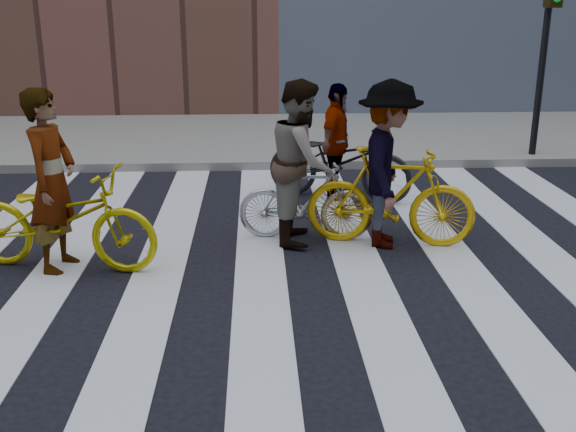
{
  "coord_description": "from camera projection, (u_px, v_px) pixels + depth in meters",
  "views": [
    {
      "loc": [
        -0.58,
        -6.25,
        2.84
      ],
      "look_at": [
        -0.26,
        0.3,
        0.7
      ],
      "focal_mm": 42.0,
      "sensor_mm": 36.0,
      "label": 1
    }
  ],
  "objects": [
    {
      "name": "ground",
      "position": [
        315.0,
        290.0,
        6.85
      ],
      "size": [
        100.0,
        100.0,
        0.0
      ],
      "primitive_type": "plane",
      "color": "black",
      "rests_on": "ground"
    },
    {
      "name": "sidewalk_far",
      "position": [
        283.0,
        137.0,
        13.95
      ],
      "size": [
        100.0,
        5.0,
        0.15
      ],
      "primitive_type": "cube",
      "color": "gray",
      "rests_on": "ground"
    },
    {
      "name": "zebra_crosswalk",
      "position": [
        315.0,
        290.0,
        6.84
      ],
      "size": [
        8.25,
        10.0,
        0.01
      ],
      "color": "silver",
      "rests_on": "ground"
    },
    {
      "name": "traffic_signal",
      "position": [
        548.0,
        32.0,
        11.4
      ],
      "size": [
        0.22,
        0.42,
        3.33
      ],
      "color": "black",
      "rests_on": "ground"
    },
    {
      "name": "bike_yellow_left",
      "position": [
        61.0,
        219.0,
        7.25
      ],
      "size": [
        2.26,
        1.17,
        1.13
      ],
      "primitive_type": "imported",
      "rotation": [
        0.0,
        0.0,
        1.37
      ],
      "color": "#C3B10A",
      "rests_on": "ground"
    },
    {
      "name": "bike_silver_mid",
      "position": [
        306.0,
        201.0,
        8.16
      ],
      "size": [
        1.67,
        0.65,
        0.98
      ],
      "primitive_type": "imported",
      "rotation": [
        0.0,
        0.0,
        1.45
      ],
      "color": "#AAAAB4",
      "rests_on": "ground"
    },
    {
      "name": "bike_yellow_right",
      "position": [
        391.0,
        197.0,
        7.94
      ],
      "size": [
        2.06,
        0.96,
        1.19
      ],
      "primitive_type": "imported",
      "rotation": [
        0.0,
        0.0,
        1.36
      ],
      "color": "#E1AA0C",
      "rests_on": "ground"
    },
    {
      "name": "bike_dark_rear",
      "position": [
        339.0,
        161.0,
        9.8
      ],
      "size": [
        2.29,
        1.56,
        1.14
      ],
      "primitive_type": "imported",
      "rotation": [
        0.0,
        0.0,
        1.16
      ],
      "color": "black",
      "rests_on": "ground"
    },
    {
      "name": "rider_left",
      "position": [
        52.0,
        181.0,
        7.12
      ],
      "size": [
        0.61,
        0.8,
        1.97
      ],
      "primitive_type": "imported",
      "rotation": [
        0.0,
        0.0,
        1.37
      ],
      "color": "slate",
      "rests_on": "ground"
    },
    {
      "name": "rider_mid",
      "position": [
        302.0,
        162.0,
        8.01
      ],
      "size": [
        0.85,
        1.03,
        1.95
      ],
      "primitive_type": "imported",
      "rotation": [
        0.0,
        0.0,
        1.45
      ],
      "color": "slate",
      "rests_on": "ground"
    },
    {
      "name": "rider_right",
      "position": [
        388.0,
        165.0,
        7.82
      ],
      "size": [
        0.98,
        1.39,
        1.96
      ],
      "primitive_type": "imported",
      "rotation": [
        0.0,
        0.0,
        1.36
      ],
      "color": "slate",
      "rests_on": "ground"
    },
    {
      "name": "rider_rear",
      "position": [
        336.0,
        142.0,
        9.72
      ],
      "size": [
        0.78,
        1.07,
        1.69
      ],
      "primitive_type": "imported",
      "rotation": [
        0.0,
        0.0,
        1.16
      ],
      "color": "slate",
      "rests_on": "ground"
    }
  ]
}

